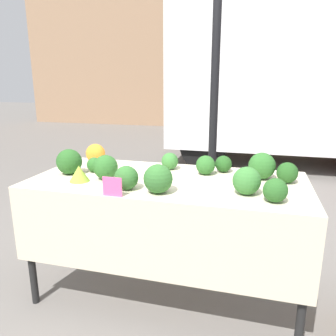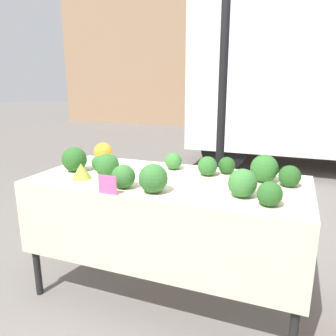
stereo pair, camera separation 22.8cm
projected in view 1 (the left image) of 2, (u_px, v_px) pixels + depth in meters
The scene contains 20 objects.
ground_plane at pixel (168, 290), 2.53m from camera, with size 40.00×40.00×0.00m, color slate.
building_facade at pixel (244, 38), 10.75m from camera, with size 16.00×0.60×5.91m.
tent_pole at pixel (213, 127), 2.81m from camera, with size 0.07×0.07×2.37m.
parked_truck at pixel (285, 85), 6.18m from camera, with size 4.52×2.17×2.86m.
market_table at pixel (165, 197), 2.26m from camera, with size 1.91×0.89×0.90m.
orange_cauliflower at pixel (96, 153), 2.74m from camera, with size 0.16×0.16×0.16m.
romanesco_head at pixel (79, 173), 2.23m from camera, with size 0.14×0.14×0.11m.
broccoli_head_0 at pixel (275, 190), 1.84m from camera, with size 0.14×0.14×0.14m.
broccoli_head_1 at pixel (206, 165), 2.40m from camera, with size 0.14×0.14×0.14m.
broccoli_head_2 at pixel (262, 166), 2.28m from camera, with size 0.19×0.19×0.19m.
broccoli_head_3 at pixel (94, 165), 2.47m from camera, with size 0.11×0.11×0.11m.
broccoli_head_4 at pixel (126, 178), 2.06m from camera, with size 0.15×0.15×0.15m.
broccoli_head_5 at pixel (170, 161), 2.54m from camera, with size 0.13×0.13×0.13m.
broccoli_head_6 at pixel (106, 167), 2.28m from camera, with size 0.17×0.17×0.17m.
broccoli_head_7 at pixel (158, 179), 1.99m from camera, with size 0.18×0.18×0.18m.
broccoli_head_8 at pixel (247, 181), 1.97m from camera, with size 0.17×0.17×0.17m.
broccoli_head_9 at pixel (287, 173), 2.20m from camera, with size 0.14×0.14×0.14m.
broccoli_head_10 at pixel (223, 164), 2.46m from camera, with size 0.13×0.13×0.13m.
broccoli_head_11 at pixel (69, 162), 2.40m from camera, with size 0.19×0.19×0.19m.
price_sign at pixel (112, 187), 1.94m from camera, with size 0.12×0.01×0.12m.
Camera 1 is at (0.57, -2.13, 1.56)m, focal length 35.00 mm.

